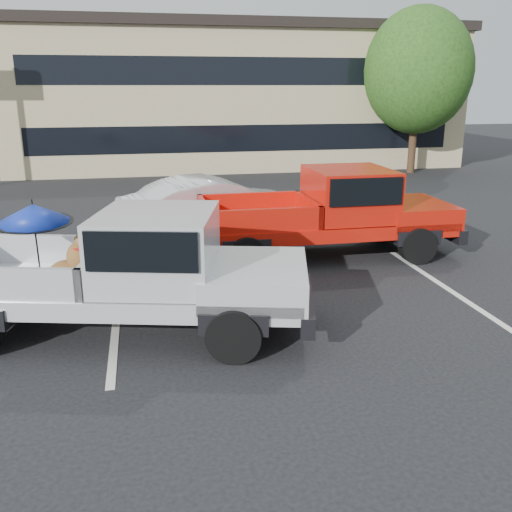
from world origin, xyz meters
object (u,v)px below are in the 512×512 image
(tree_right, at_px, (418,71))
(red_pickup, at_px, (341,209))
(silver_pickup, at_px, (143,266))
(silver_sedan, at_px, (217,208))
(tree_back, at_px, (297,70))

(tree_right, distance_m, red_pickup, 13.88)
(silver_pickup, bearing_deg, silver_sedan, 85.20)
(tree_right, xyz_separation_m, silver_pickup, (-11.53, -14.78, -3.16))
(silver_pickup, bearing_deg, tree_right, 66.03)
(silver_pickup, xyz_separation_m, silver_sedan, (1.80, 5.28, -0.29))
(tree_right, xyz_separation_m, red_pickup, (-7.24, -11.41, -3.16))
(silver_sedan, bearing_deg, silver_pickup, 147.69)
(tree_back, xyz_separation_m, red_pickup, (-4.24, -19.41, -3.37))
(tree_right, height_order, silver_sedan, tree_right)
(tree_back, bearing_deg, red_pickup, -102.32)
(tree_back, height_order, silver_sedan, tree_back)
(silver_pickup, height_order, silver_sedan, silver_pickup)
(tree_right, height_order, tree_back, tree_back)
(tree_right, relative_size, tree_back, 0.95)
(silver_pickup, bearing_deg, red_pickup, 52.17)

